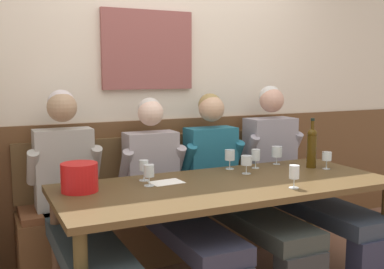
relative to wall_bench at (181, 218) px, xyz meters
The scene contains 19 objects.
room_wall_back 1.15m from the wall_bench, 90.50° to the left, with size 6.80×0.12×2.80m.
wood_wainscot_panel 0.33m from the wall_bench, 90.00° to the left, with size 6.80×0.03×1.06m, color brown.
wall_bench is the anchor object (origin of this frame).
dining_table 0.83m from the wall_bench, 90.00° to the right, with size 2.20×0.91×0.73m.
person_left_seat 1.05m from the wall_bench, 156.41° to the right, with size 0.51×1.36×1.33m.
person_center_right_seat 0.58m from the wall_bench, 122.11° to the right, with size 0.50×1.35×1.26m.
person_right_seat 0.58m from the wall_bench, 57.19° to the right, with size 0.51×1.36×1.28m.
person_center_left_seat 0.99m from the wall_bench, 24.05° to the right, with size 0.53×1.36×1.33m.
ice_bucket 1.19m from the wall_bench, 149.00° to the right, with size 0.22×0.22×0.17m, color red.
wine_bottle_green_tall 1.18m from the wall_bench, 35.62° to the right, with size 0.07×0.07×0.38m.
wine_glass_center_front 0.93m from the wall_bench, 29.43° to the right, with size 0.08×0.08×0.14m.
wine_glass_mid_left 1.24m from the wall_bench, 37.32° to the right, with size 0.07×0.07×0.13m.
wine_glass_near_bucket 0.85m from the wall_bench, 136.18° to the right, with size 0.06×0.06×0.14m.
wine_glass_right_end 1.21m from the wall_bench, 73.35° to the right, with size 0.06×0.06×0.14m.
wine_glass_left_end 0.94m from the wall_bench, 129.07° to the right, with size 0.07×0.07×0.14m.
wine_glass_by_bottle 0.81m from the wall_bench, 45.01° to the right, with size 0.06×0.06×0.14m.
wine_glass_mid_right 0.82m from the wall_bench, 64.99° to the right, with size 0.08×0.08×0.13m.
wine_glass_center_rear 0.71m from the wall_bench, 57.80° to the right, with size 0.07×0.07×0.15m.
tasting_sheet_left_guest 0.80m from the wall_bench, 122.02° to the right, with size 0.21×0.15×0.00m, color white.
Camera 1 is at (-1.44, -2.43, 1.44)m, focal length 42.60 mm.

